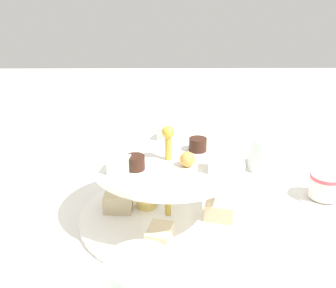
# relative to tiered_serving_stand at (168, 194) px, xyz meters

# --- Properties ---
(ground_plane) EXTENTS (2.40, 2.40, 0.00)m
(ground_plane) POSITION_rel_tiered_serving_stand_xyz_m (-0.00, 0.00, -0.05)
(ground_plane) COLOR silver
(tiered_serving_stand) EXTENTS (0.30, 0.30, 0.17)m
(tiered_serving_stand) POSITION_rel_tiered_serving_stand_xyz_m (0.00, 0.00, 0.00)
(tiered_serving_stand) COLOR white
(tiered_serving_stand) RESTS_ON ground_plane
(water_glass_short_left) EXTENTS (0.06, 0.06, 0.07)m
(water_glass_short_left) POSITION_rel_tiered_serving_stand_xyz_m (-0.20, -0.20, -0.01)
(water_glass_short_left) COLOR silver
(water_glass_short_left) RESTS_ON ground_plane
(teacup_with_saucer) EXTENTS (0.09, 0.09, 0.05)m
(teacup_with_saucer) POSITION_rel_tiered_serving_stand_xyz_m (-0.29, -0.07, -0.03)
(teacup_with_saucer) COLOR white
(teacup_with_saucer) RESTS_ON ground_plane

